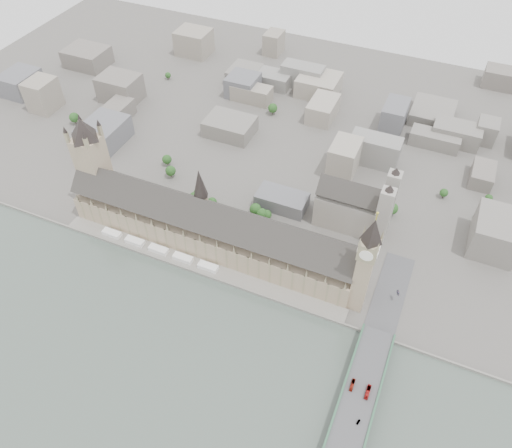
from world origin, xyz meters
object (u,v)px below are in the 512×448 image
at_px(victoria_tower, 92,160).
at_px(red_bus_north, 352,385).
at_px(palace_of_westminster, 210,228).
at_px(car_silver, 358,422).
at_px(westminster_abbey, 356,207).
at_px(car_approach, 398,293).
at_px(red_bus_south, 368,392).
at_px(westminster_bridge, 352,419).
at_px(elizabeth_tower, 366,259).

xyz_separation_m(victoria_tower, red_bus_north, (277.24, -92.95, -43.63)).
height_order(palace_of_westminster, car_silver, palace_of_westminster).
bearing_deg(westminster_abbey, car_silver, -73.42).
bearing_deg(car_approach, victoria_tower, 155.58).
bearing_deg(car_silver, victoria_tower, 172.53).
height_order(red_bus_north, car_approach, red_bus_north).
relative_size(red_bus_north, red_bus_south, 0.85).
xyz_separation_m(red_bus_north, car_silver, (10.89, -23.52, -0.69)).
bearing_deg(car_approach, westminster_bridge, -117.19).
xyz_separation_m(red_bus_north, red_bus_south, (11.32, -0.91, 0.23)).
bearing_deg(westminster_bridge, car_approach, 87.10).
bearing_deg(westminster_abbey, elizabeth_tower, -72.71).
xyz_separation_m(elizabeth_tower, westminster_abbey, (-27.08, 87.00, -33.01)).
bearing_deg(elizabeth_tower, car_approach, 30.32).
height_order(westminster_bridge, westminster_abbey, westminster_abbey).
relative_size(westminster_bridge, red_bus_south, 29.01).
relative_size(victoria_tower, car_approach, 20.43).
distance_m(elizabeth_tower, red_bus_south, 93.34).
bearing_deg(westminster_abbey, red_bus_north, -74.70).
xyz_separation_m(elizabeth_tower, victoria_tower, (-260.00, 18.00, -2.88)).
bearing_deg(victoria_tower, elizabeth_tower, -3.96).
distance_m(car_silver, car_approach, 115.86).
distance_m(westminster_bridge, car_silver, 7.69).
relative_size(palace_of_westminster, car_silver, 68.22).
relative_size(westminster_bridge, westminster_abbey, 4.78).
bearing_deg(westminster_bridge, victoria_tower, 158.22).
bearing_deg(elizabeth_tower, palace_of_westminster, 175.15).
bearing_deg(victoria_tower, palace_of_westminster, -2.96).
relative_size(victoria_tower, car_silver, 25.74).
bearing_deg(car_silver, palace_of_westminster, 160.98).
xyz_separation_m(elizabeth_tower, red_bus_south, (28.56, -75.86, -46.28)).
height_order(victoria_tower, red_bus_north, victoria_tower).
xyz_separation_m(victoria_tower, car_approach, (289.72, -0.62, -44.24)).
height_order(westminster_bridge, red_bus_south, red_bus_south).
relative_size(elizabeth_tower, car_silver, 27.67).
xyz_separation_m(elizabeth_tower, car_approach, (29.72, 17.38, -47.13)).
distance_m(red_bus_north, car_approach, 93.17).
bearing_deg(red_bus_south, westminster_bridge, -103.40).
relative_size(palace_of_westminster, car_approach, 54.15).
height_order(victoria_tower, red_bus_south, victoria_tower).
bearing_deg(elizabeth_tower, red_bus_north, -77.05).
distance_m(westminster_bridge, westminster_abbey, 190.56).
distance_m(palace_of_westminster, car_silver, 199.69).
distance_m(palace_of_westminster, car_approach, 168.22).
bearing_deg(car_silver, westminster_bridge, 158.83).
xyz_separation_m(palace_of_westminster, victoria_tower, (-122.00, 6.30, 32.50)).
bearing_deg(westminster_bridge, red_bus_north, 108.21).
xyz_separation_m(westminster_abbey, red_bus_south, (55.64, -162.86, -13.27)).
bearing_deg(elizabeth_tower, red_bus_south, -69.37).
height_order(victoria_tower, westminster_bridge, victoria_tower).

